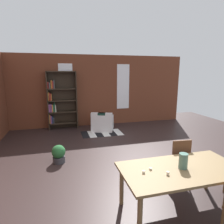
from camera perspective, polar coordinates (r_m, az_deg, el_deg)
name	(u,v)px	position (r m, az deg, el deg)	size (l,w,h in m)	color
ground_plane	(134,176)	(4.46, 6.47, -18.34)	(11.66, 11.66, 0.00)	#2D2120
back_wall_brick	(95,91)	(8.30, -4.89, 6.27)	(7.91, 0.12, 2.95)	brown
window_pane_0	(66,88)	(8.10, -13.34, 6.93)	(0.55, 0.02, 1.92)	white
window_pane_1	(123,87)	(8.52, 3.27, 7.42)	(0.55, 0.02, 1.92)	white
dining_table	(181,173)	(3.39, 19.74, -16.47)	(1.93, 0.98, 0.74)	brown
vase_on_table	(183,161)	(3.32, 20.23, -13.36)	(0.14, 0.14, 0.24)	#4C7266
tealight_candle_0	(144,172)	(3.07, 9.30, -17.01)	(0.04, 0.04, 0.04)	silver
tealight_candle_1	(168,173)	(3.10, 16.14, -16.94)	(0.04, 0.04, 0.05)	silver
tealight_candle_2	(151,169)	(3.18, 11.29, -16.06)	(0.04, 0.04, 0.03)	silver
dining_chair_far_right	(178,159)	(4.21, 18.87, -13.03)	(0.44, 0.44, 0.95)	#54331F
bookshelf_tall	(60,100)	(7.96, -15.05, 3.33)	(1.14, 0.33, 2.29)	#2D2319
armchair_white	(103,123)	(7.60, -2.79, -3.34)	(1.02, 1.02, 0.75)	silver
potted_plant_by_shelf	(59,154)	(5.12, -15.43, -11.77)	(0.34, 0.34, 0.46)	#333338
striped_rug	(102,133)	(7.29, -3.03, -6.23)	(1.50, 0.84, 0.01)	black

